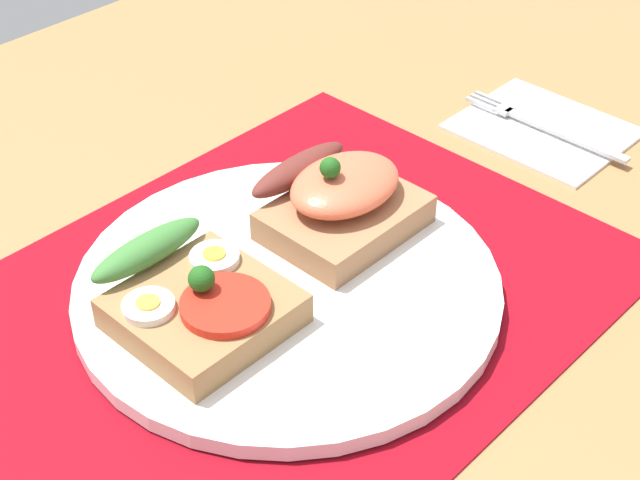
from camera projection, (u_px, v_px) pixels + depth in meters
ground_plane at (289, 315)px, 62.48cm from camera, size 120.00×90.00×3.20cm
placemat at (288, 295)px, 61.40cm from camera, size 41.77×33.15×0.30cm
plate at (288, 286)px, 60.97cm from camera, size 27.25×27.25×1.10cm
sandwich_egg_tomato at (196, 300)px, 56.84cm from camera, size 9.35×10.68×4.28cm
sandwich_salmon at (340, 200)px, 63.89cm from camera, size 10.14×9.22×5.88cm
napkin at (543, 128)px, 77.38cm from camera, size 11.01×12.86×0.60cm
fork at (540, 124)px, 76.93cm from camera, size 1.62×14.70×0.32cm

